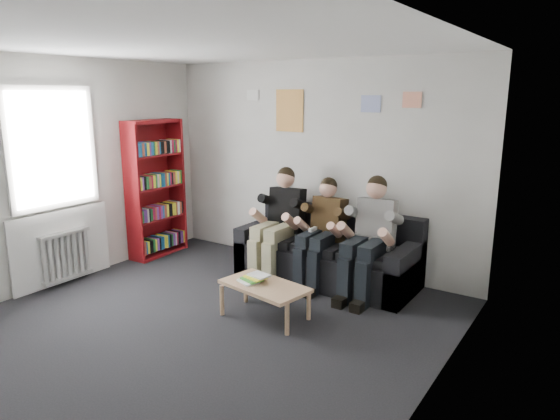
{
  "coord_description": "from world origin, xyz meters",
  "views": [
    {
      "loc": [
        3.22,
        -3.15,
        2.26
      ],
      "look_at": [
        0.24,
        1.3,
        1.02
      ],
      "focal_mm": 32.0,
      "sensor_mm": 36.0,
      "label": 1
    }
  ],
  "objects_px": {
    "person_middle": "(321,233)",
    "person_right": "(368,239)",
    "bookshelf": "(156,189)",
    "person_left": "(278,223)",
    "sofa": "(328,256)",
    "coffee_table": "(265,288)"
  },
  "relations": [
    {
      "from": "bookshelf",
      "to": "person_left",
      "type": "bearing_deg",
      "value": 4.77
    },
    {
      "from": "person_left",
      "to": "coffee_table",
      "type": "bearing_deg",
      "value": -71.82
    },
    {
      "from": "coffee_table",
      "to": "person_middle",
      "type": "relative_size",
      "value": 0.7
    },
    {
      "from": "person_left",
      "to": "person_right",
      "type": "xyz_separation_m",
      "value": [
        1.23,
        -0.0,
        0.0
      ]
    },
    {
      "from": "person_middle",
      "to": "person_right",
      "type": "height_order",
      "value": "person_right"
    },
    {
      "from": "bookshelf",
      "to": "person_right",
      "type": "relative_size",
      "value": 1.4
    },
    {
      "from": "bookshelf",
      "to": "coffee_table",
      "type": "relative_size",
      "value": 2.13
    },
    {
      "from": "sofa",
      "to": "person_left",
      "type": "xyz_separation_m",
      "value": [
        -0.61,
        -0.2,
        0.37
      ]
    },
    {
      "from": "person_middle",
      "to": "person_right",
      "type": "distance_m",
      "value": 0.62
    },
    {
      "from": "sofa",
      "to": "person_right",
      "type": "bearing_deg",
      "value": -18.31
    },
    {
      "from": "sofa",
      "to": "person_middle",
      "type": "bearing_deg",
      "value": -90.0
    },
    {
      "from": "person_left",
      "to": "person_right",
      "type": "bearing_deg",
      "value": -9.87
    },
    {
      "from": "sofa",
      "to": "coffee_table",
      "type": "xyz_separation_m",
      "value": [
        -0.02,
        -1.33,
        0.01
      ]
    },
    {
      "from": "sofa",
      "to": "person_right",
      "type": "relative_size",
      "value": 1.61
    },
    {
      "from": "bookshelf",
      "to": "person_middle",
      "type": "relative_size",
      "value": 1.48
    },
    {
      "from": "person_right",
      "to": "person_middle",
      "type": "bearing_deg",
      "value": 173.3
    },
    {
      "from": "sofa",
      "to": "coffee_table",
      "type": "distance_m",
      "value": 1.33
    },
    {
      "from": "person_middle",
      "to": "person_right",
      "type": "bearing_deg",
      "value": 2.3
    },
    {
      "from": "bookshelf",
      "to": "person_left",
      "type": "distance_m",
      "value": 1.94
    },
    {
      "from": "person_left",
      "to": "person_middle",
      "type": "relative_size",
      "value": 1.06
    },
    {
      "from": "sofa",
      "to": "person_right",
      "type": "height_order",
      "value": "person_right"
    },
    {
      "from": "coffee_table",
      "to": "person_right",
      "type": "xyz_separation_m",
      "value": [
        0.63,
        1.12,
        0.36
      ]
    }
  ]
}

